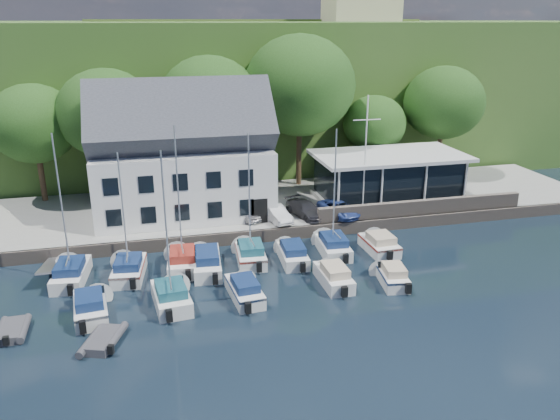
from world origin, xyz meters
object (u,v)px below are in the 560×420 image
Objects in this scene: boat_r1_4 at (249,201)px; dinghy_1 at (103,339)px; flagpole at (365,156)px; boat_r1_5 at (292,252)px; car_blue at (339,208)px; boat_r1_7 at (379,242)px; boat_r1_0 at (63,217)px; car_white at (276,213)px; car_silver at (247,213)px; boat_r2_4 at (392,274)px; boat_r2_3 at (334,274)px; boat_r2_1 at (167,234)px; club_pavilion at (388,176)px; harbor_building at (183,162)px; dinghy_0 at (12,329)px; boat_r2_0 at (90,304)px; boat_r1_6 at (334,196)px; boat_r2_2 at (245,288)px; boat_r1_2 at (179,206)px; boat_r1_3 at (207,259)px; car_dgrey at (306,209)px; boat_r1_1 at (123,214)px.

dinghy_1 is at bearing -134.18° from boat_r1_4.
flagpole is 1.61× the size of boat_r1_5.
car_blue reaches higher than boat_r1_7.
car_white is at bearing 24.99° from boat_r1_0.
boat_r1_0 is at bearing -170.18° from car_silver.
car_white reaches higher than boat_r2_4.
car_blue is at bearing 68.14° from boat_r2_3.
car_silver is 0.34× the size of flagpole.
club_pavilion is at bearing 27.96° from boat_r2_1.
harbor_building is at bearing 121.08° from boat_r2_3.
boat_r1_4 is 1.92× the size of boat_r2_4.
boat_r1_7 is at bearing 12.18° from dinghy_0.
boat_r2_4 is (18.72, -0.32, -0.08)m from boat_r2_0.
boat_r1_5 is at bearing 52.18° from dinghy_1.
boat_r1_6 is at bearing -129.97° from flagpole.
dinghy_0 is (-15.28, -12.23, -1.23)m from car_silver.
harbor_building is 12.49m from boat_r1_5.
boat_r1_5 is 1.05× the size of boat_r2_2.
boat_r1_2 is 7.30m from boat_r2_2.
boat_r1_5 is at bearing 145.68° from boat_r2_4.
dinghy_0 is at bearing -158.81° from boat_r1_5.
boat_r2_1 reaches higher than boat_r2_3.
boat_r1_7 is 0.94× the size of boat_r2_3.
boat_r1_6 is 6.29m from boat_r2_3.
boat_r1_3 is 1.17× the size of boat_r1_5.
car_dgrey is 7.24m from boat_r1_7.
car_white is 0.42× the size of boat_r1_4.
car_white is at bearing 63.37° from boat_r1_4.
boat_r1_1 is 3.07× the size of dinghy_1.
club_pavilion is 1.36× the size of flagpole.
boat_r2_0 is at bearing -156.22° from car_white.
flagpole is 3.32× the size of dinghy_1.
club_pavilion is (18.00, -0.50, -2.30)m from harbor_building.
boat_r1_2 is 3.13× the size of dinghy_1.
car_blue is 10.62m from boat_r2_4.
boat_r2_3 is 1.98× the size of dinghy_0.
flagpole is 1.06× the size of boat_r1_2.
boat_r1_0 is 21.36m from boat_r2_4.
car_blue is at bearing -14.85° from car_white.
car_dgrey is at bearing 33.00° from boat_r1_2.
boat_r1_4 is 0.97× the size of boat_r2_1.
car_white is 16.99m from boat_r2_0.
boat_r1_1 reaches higher than boat_r1_5.
boat_r1_2 is at bearing -96.04° from harbor_building.
car_white reaches higher than dinghy_0.
dinghy_1 is at bearing -159.11° from boat_r1_7.
car_white is 0.66× the size of boat_r2_2.
flagpole is at bearing 19.39° from boat_r1_0.
boat_r2_3 is at bearing -11.02° from boat_r1_1.
boat_r1_1 reaches higher than club_pavilion.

